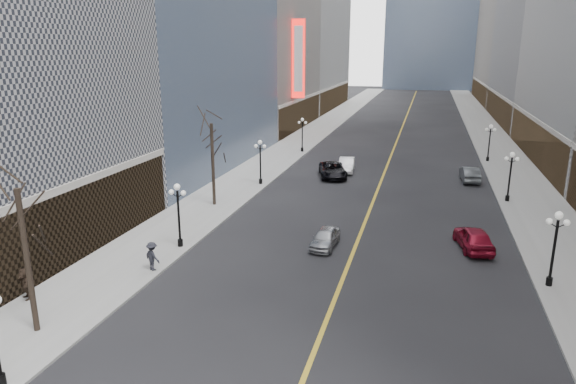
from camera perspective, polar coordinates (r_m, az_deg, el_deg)
The scene contains 19 objects.
sidewalk_east at distance 72.33m, azimuth 22.70°, elevation 3.69°, with size 6.00×230.00×0.15m, color gray.
sidewalk_west at distance 73.97m, azimuth 0.66°, elevation 5.14°, with size 6.00×230.00×0.15m, color gray.
lane_line at distance 81.65m, azimuth 12.06°, elevation 5.74°, with size 0.25×200.00×0.02m, color gold.
streetlamp_east_1 at distance 33.05m, azimuth 27.56°, elevation -4.86°, with size 1.26×0.44×4.52m.
streetlamp_east_2 at distance 50.12m, azimuth 23.49°, elevation 2.12°, with size 1.26×0.44×4.52m.
streetlamp_east_3 at distance 67.67m, azimuth 21.50°, elevation 5.51°, with size 1.26×0.44×4.52m.
streetlamp_west_1 at distance 35.99m, azimuth -12.09°, elevation -1.82°, with size 1.26×0.44×4.52m.
streetlamp_west_2 at distance 52.10m, azimuth -3.10°, elevation 3.86°, with size 1.26×0.44×4.52m.
streetlamp_west_3 at distance 69.15m, azimuth 1.60°, elevation 6.78°, with size 1.26×0.44×4.52m.
theatre_marquee at distance 82.93m, azimuth 1.18°, elevation 14.55°, with size 2.00×0.55×12.00m.
tree_west_near at distance 26.59m, azimuth -27.63°, elevation -1.95°, with size 3.60×3.60×7.92m.
tree_west_far at distance 44.74m, azimuth -8.47°, elevation 6.13°, with size 3.60×3.60×7.92m.
car_nb_near at distance 36.25m, azimuth 4.16°, elevation -5.11°, with size 1.57×3.90×1.33m, color gray.
car_nb_mid at distance 58.76m, azimuth 6.52°, elevation 3.01°, with size 1.66×4.75×1.56m, color silver.
car_nb_far at distance 55.98m, azimuth 5.00°, elevation 2.45°, with size 2.68×5.82×1.62m, color black.
car_sb_mid at distance 37.99m, azimuth 19.92°, elevation -4.82°, with size 1.92×4.77×1.63m, color maroon.
car_sb_far at distance 57.36m, azimuth 19.55°, elevation 1.90°, with size 1.65×4.73×1.56m, color #494D50.
ped_west_walk at distance 33.12m, azimuth -14.84°, elevation -6.91°, with size 1.19×0.49×1.84m, color black.
ped_west_far at distance 32.01m, azimuth -27.17°, elevation -9.03°, with size 1.66×0.48×1.79m, color black.
Camera 1 is at (4.29, -0.42, 13.42)m, focal length 32.00 mm.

